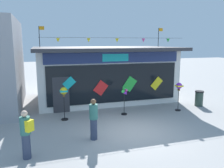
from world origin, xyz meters
The scene contains 8 objects.
ground_plane centered at (0.00, 0.00, 0.00)m, with size 80.00×80.00×0.00m, color #9E9B99.
kite_shop_building centered at (0.38, 6.38, 1.80)m, with size 9.16×5.98×4.88m.
wind_spinner_far_left centered at (-2.75, 2.51, 1.34)m, with size 0.38×0.38×1.68m.
wind_spinner_left centered at (0.42, 2.41, 1.04)m, with size 0.41×0.31×1.53m.
wind_spinner_center_left centered at (3.64, 2.22, 1.28)m, with size 0.35×0.35×1.62m.
person_near_camera centered at (-1.87, -0.25, 0.86)m, with size 0.34×0.34×1.68m.
person_mid_plaza centered at (-4.37, -1.12, 0.89)m, with size 0.46×0.46×1.68m.
trash_bin centered at (5.43, 2.72, 0.47)m, with size 0.52×0.52×0.94m.
Camera 1 is at (-3.80, -8.90, 3.88)m, focal length 37.14 mm.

